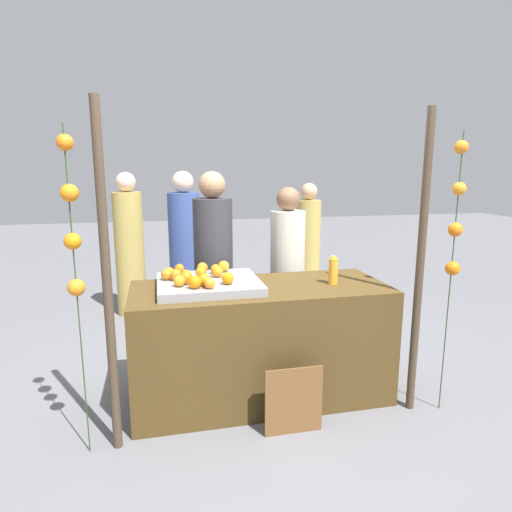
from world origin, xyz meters
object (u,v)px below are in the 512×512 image
Objects in this scene: juice_bottle at (333,271)px; vendor_left at (214,276)px; orange_1 at (179,269)px; stall_counter at (260,342)px; chalkboard_sign at (293,401)px; vendor_right at (287,279)px; orange_0 at (204,280)px.

vendor_left is (-0.81, 0.76, -0.18)m from juice_bottle.
orange_1 is 1.18m from juice_bottle.
vendor_left is at bearing 136.60° from juice_bottle.
stall_counter is 0.58m from chalkboard_sign.
stall_counter is 25.67× the size of orange_1.
juice_bottle is at bearing -43.40° from vendor_left.
vendor_right is at bearing 75.36° from chalkboard_sign.
juice_bottle is 0.45× the size of chalkboard_sign.
vendor_right is at bearing 43.74° from orange_0.
orange_1 is 1.30m from chalkboard_sign.
juice_bottle is (0.55, -0.05, 0.54)m from stall_counter.
juice_bottle reaches higher than chalkboard_sign.
chalkboard_sign is 1.36m from vendor_right.
vendor_right reaches higher than orange_1.
juice_bottle is at bearing -79.92° from vendor_right.
vendor_left reaches higher than stall_counter.
orange_0 is at bearing -101.66° from vendor_left.
chalkboard_sign is 0.30× the size of vendor_right.
vendor_left reaches higher than chalkboard_sign.
chalkboard_sign is at bearing -79.77° from stall_counter.
chalkboard_sign is (0.67, -0.83, -0.74)m from orange_1.
vendor_right is (-0.13, 0.75, -0.24)m from juice_bottle.
vendor_left is (0.32, 0.41, -0.17)m from orange_1.
stall_counter is 21.42× the size of orange_0.
vendor_left is 0.68m from vendor_right.
chalkboard_sign is at bearing -133.27° from juice_bottle.
vendor_right is (0.42, 0.69, 0.30)m from stall_counter.
juice_bottle is 1.12m from vendor_left.
orange_0 is 0.06× the size of vendor_right.
juice_bottle is 0.79m from vendor_right.
orange_1 is 0.55m from vendor_left.
vendor_left is at bearing 178.49° from vendor_right.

